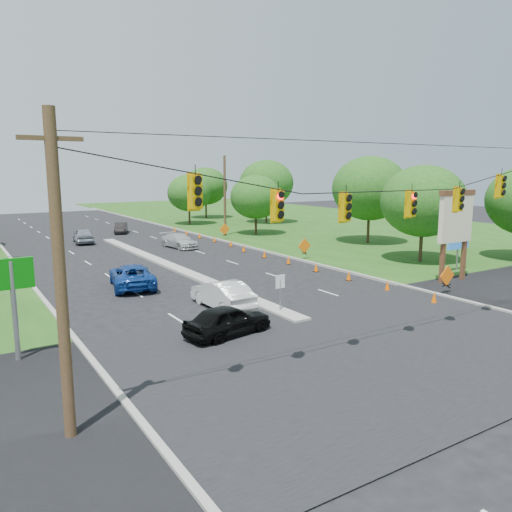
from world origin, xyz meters
TOP-DOWN VIEW (x-y plane):
  - ground at (0.00, 0.00)m, footprint 160.00×160.00m
  - grass_right at (30.00, 20.00)m, footprint 40.00×160.00m
  - cross_street at (0.00, 0.00)m, footprint 160.00×14.00m
  - curb_left at (-10.10, 30.00)m, footprint 0.25×110.00m
  - curb_right at (10.10, 30.00)m, footprint 0.25×110.00m
  - median at (0.00, 21.00)m, footprint 1.00×34.00m
  - median_sign at (0.00, 6.00)m, footprint 0.55×0.06m
  - signal_span at (-0.05, -1.00)m, footprint 25.60×0.32m
  - utility_pole_far_right at (12.50, 35.00)m, footprint 0.28×0.28m
  - pylon_sign at (14.31, 6.20)m, footprint 5.90×2.30m
  - cone_0 at (8.44, 3.00)m, footprint 0.32×0.32m
  - cone_1 at (8.44, 6.50)m, footprint 0.32×0.32m
  - cone_2 at (8.44, 10.00)m, footprint 0.32×0.32m
  - cone_3 at (8.44, 13.50)m, footprint 0.32×0.32m
  - cone_4 at (8.44, 17.00)m, footprint 0.32×0.32m
  - cone_5 at (8.44, 20.50)m, footprint 0.32×0.32m
  - cone_6 at (8.44, 24.00)m, footprint 0.32×0.32m
  - cone_7 at (9.04, 27.50)m, footprint 0.32×0.32m
  - cone_8 at (9.04, 31.00)m, footprint 0.32×0.32m
  - cone_9 at (9.04, 34.50)m, footprint 0.32×0.32m
  - cone_10 at (9.04, 38.00)m, footprint 0.32×0.32m
  - cone_11 at (9.04, 41.50)m, footprint 0.32×0.32m
  - work_sign_0 at (10.80, 4.00)m, footprint 1.27×0.58m
  - work_sign_1 at (10.80, 18.00)m, footprint 1.27×0.58m
  - work_sign_2 at (10.80, 32.00)m, footprint 1.27×0.58m
  - tree_7 at (18.00, 12.00)m, footprint 6.72×6.72m
  - tree_8 at (22.00, 22.00)m, footprint 7.56×7.56m
  - tree_9 at (16.00, 34.00)m, footprint 5.88×5.88m
  - tree_10 at (24.00, 44.00)m, footprint 7.56×7.56m
  - tree_11 at (20.00, 55.00)m, footprint 6.72×6.72m
  - tree_12 at (14.00, 48.00)m, footprint 5.88×5.88m
  - black_sedan at (-4.04, 4.30)m, footprint 4.49×2.47m
  - white_sedan at (-2.08, 8.49)m, footprint 1.74×4.69m
  - blue_pickup at (-4.68, 15.82)m, footprint 3.54×5.82m
  - silver_car_far at (4.49, 29.52)m, footprint 2.51×4.95m
  - silver_car_oncoming at (-2.62, 37.56)m, footprint 2.39×4.72m
  - dark_car_receding at (3.16, 43.68)m, footprint 2.63×4.08m

SIDE VIEW (x-z plane):
  - ground at x=0.00m, z-range 0.00..0.00m
  - grass_right at x=30.00m, z-range -0.03..0.03m
  - cross_street at x=0.00m, z-range -0.01..0.01m
  - curb_left at x=-10.10m, z-range -0.08..0.08m
  - curb_right at x=10.10m, z-range -0.08..0.08m
  - median at x=0.00m, z-range -0.09..0.09m
  - cone_0 at x=8.44m, z-range 0.00..0.70m
  - cone_1 at x=8.44m, z-range 0.00..0.70m
  - cone_2 at x=8.44m, z-range 0.00..0.70m
  - cone_3 at x=8.44m, z-range 0.00..0.70m
  - cone_4 at x=8.44m, z-range 0.00..0.70m
  - cone_5 at x=8.44m, z-range 0.00..0.70m
  - cone_6 at x=8.44m, z-range 0.00..0.70m
  - cone_7 at x=9.04m, z-range 0.00..0.70m
  - cone_8 at x=9.04m, z-range 0.00..0.70m
  - cone_9 at x=9.04m, z-range 0.00..0.70m
  - cone_10 at x=9.04m, z-range 0.00..0.70m
  - cone_11 at x=9.04m, z-range 0.00..0.70m
  - dark_car_receding at x=3.16m, z-range 0.00..1.27m
  - silver_car_far at x=4.49m, z-range 0.00..1.38m
  - black_sedan at x=-4.04m, z-range 0.00..1.44m
  - blue_pickup at x=-4.68m, z-range 0.00..1.51m
  - white_sedan at x=-2.08m, z-range 0.00..1.53m
  - silver_car_oncoming at x=-2.62m, z-range 0.00..1.54m
  - work_sign_0 at x=10.80m, z-range 0.41..1.78m
  - work_sign_1 at x=10.80m, z-range 0.41..1.78m
  - work_sign_2 at x=10.80m, z-range 0.41..1.78m
  - median_sign at x=0.00m, z-range 0.44..2.49m
  - pylon_sign at x=14.31m, z-range 0.94..7.06m
  - tree_9 at x=16.00m, z-range 0.91..7.77m
  - tree_12 at x=14.00m, z-range 0.91..7.77m
  - utility_pole_far_right at x=12.50m, z-range 0.00..9.00m
  - tree_7 at x=18.00m, z-range 1.04..8.88m
  - tree_11 at x=20.00m, z-range 1.04..8.88m
  - signal_span at x=-0.05m, z-range 0.47..9.47m
  - tree_8 at x=22.00m, z-range 1.17..9.99m
  - tree_10 at x=24.00m, z-range 1.17..9.99m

